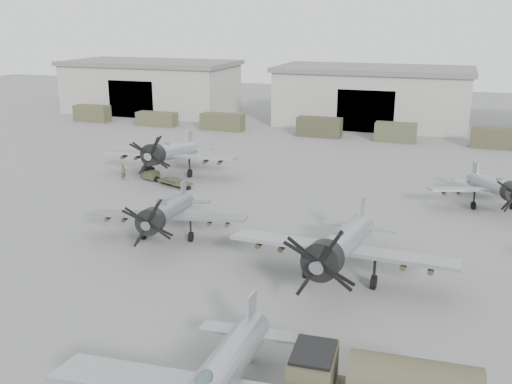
% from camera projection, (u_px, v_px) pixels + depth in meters
% --- Properties ---
extents(ground, '(220.00, 220.00, 0.00)m').
position_uv_depth(ground, '(212.00, 311.00, 32.01)').
color(ground, slate).
rests_on(ground, ground).
extents(hangar_left, '(29.00, 14.80, 8.70)m').
position_uv_depth(hangar_left, '(151.00, 86.00, 98.58)').
color(hangar_left, '#A4A49A').
rests_on(hangar_left, ground).
extents(hangar_center, '(29.00, 14.80, 8.70)m').
position_uv_depth(hangar_center, '(373.00, 96.00, 86.72)').
color(hangar_center, '#A4A49A').
rests_on(hangar_center, ground).
extents(support_truck_0, '(5.69, 2.20, 2.55)m').
position_uv_depth(support_truck_0, '(92.00, 113.00, 89.95)').
color(support_truck_0, '#47462E').
rests_on(support_truck_0, ground).
extents(support_truck_1, '(6.20, 2.20, 2.05)m').
position_uv_depth(support_truck_1, '(157.00, 119.00, 86.44)').
color(support_truck_1, '#474A30').
rests_on(support_truck_1, ground).
extents(support_truck_2, '(6.34, 2.20, 2.41)m').
position_uv_depth(support_truck_2, '(222.00, 122.00, 83.04)').
color(support_truck_2, '#44452D').
rests_on(support_truck_2, ground).
extents(support_truck_3, '(6.11, 2.20, 2.64)m').
position_uv_depth(support_truck_3, '(319.00, 127.00, 78.50)').
color(support_truck_3, '#3A3A26').
rests_on(support_truck_3, ground).
extents(support_truck_4, '(5.34, 2.20, 2.49)m').
position_uv_depth(support_truck_4, '(396.00, 132.00, 75.31)').
color(support_truck_4, '#424930').
rests_on(support_truck_4, ground).
extents(support_truck_5, '(5.19, 2.20, 2.52)m').
position_uv_depth(support_truck_5, '(493.00, 138.00, 71.57)').
color(support_truck_5, '#3F3E29').
rests_on(support_truck_5, ground).
extents(aircraft_mid_1, '(11.95, 10.76, 4.75)m').
position_uv_depth(aircraft_mid_1, '(166.00, 213.00, 41.45)').
color(aircraft_mid_1, gray).
rests_on(aircraft_mid_1, ground).
extents(aircraft_mid_2, '(14.03, 12.63, 5.62)m').
position_uv_depth(aircraft_mid_2, '(340.00, 245.00, 34.54)').
color(aircraft_mid_2, '#9C9EA4').
rests_on(aircraft_mid_2, ground).
extents(aircraft_far_0, '(13.93, 12.54, 5.54)m').
position_uv_depth(aircraft_far_0, '(169.00, 152.00, 58.40)').
color(aircraft_far_0, '#9FA2A8').
rests_on(aircraft_far_0, ground).
extents(aircraft_far_1, '(11.09, 9.98, 4.44)m').
position_uv_depth(aircraft_far_1, '(496.00, 187.00, 48.26)').
color(aircraft_far_1, '#96979E').
rests_on(aircraft_far_1, ground).
extents(tug_trailer, '(6.45, 3.41, 1.30)m').
position_uv_depth(tug_trailer, '(159.00, 177.00, 56.85)').
color(tug_trailer, '#373A26').
rests_on(tug_trailer, ground).
extents(ground_crew, '(0.41, 0.61, 1.64)m').
position_uv_depth(ground_crew, '(124.00, 172.00, 57.49)').
color(ground_crew, '#44452D').
rests_on(ground_crew, ground).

